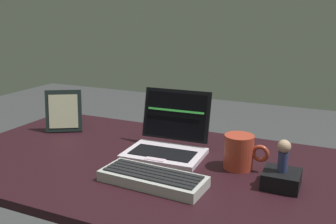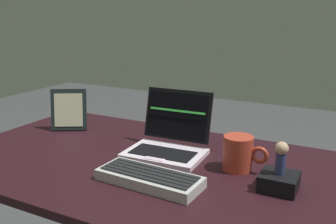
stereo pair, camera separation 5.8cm
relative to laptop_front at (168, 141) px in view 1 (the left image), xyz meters
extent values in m
cube|color=black|center=(-0.01, -0.10, -0.05)|extent=(1.35, 0.75, 0.03)
cylinder|color=black|center=(-0.63, 0.22, -0.42)|extent=(0.05, 0.05, 0.71)
cube|color=silver|center=(0.00, -0.03, -0.03)|extent=(0.26, 0.19, 0.02)
cube|color=black|center=(0.00, -0.05, -0.03)|extent=(0.21, 0.11, 0.00)
cube|color=silver|center=(0.00, -0.10, -0.03)|extent=(0.07, 0.03, 0.00)
cube|color=black|center=(0.00, 0.07, 0.07)|extent=(0.24, 0.06, 0.17)
cube|color=black|center=(0.00, 0.07, 0.07)|extent=(0.22, 0.05, 0.15)
cube|color=#4CF259|center=(0.00, 0.07, 0.09)|extent=(0.21, 0.01, 0.01)
cube|color=#B9BBB7|center=(0.06, -0.23, -0.03)|extent=(0.30, 0.13, 0.03)
cube|color=black|center=(0.06, -0.27, -0.01)|extent=(0.27, 0.03, 0.00)
cube|color=black|center=(0.06, -0.25, -0.01)|extent=(0.27, 0.03, 0.00)
cube|color=black|center=(0.06, -0.23, -0.01)|extent=(0.27, 0.03, 0.00)
cube|color=black|center=(0.06, -0.21, -0.01)|extent=(0.27, 0.03, 0.00)
cube|color=black|center=(0.06, -0.19, -0.01)|extent=(0.27, 0.03, 0.00)
cube|color=black|center=(-0.47, 0.05, 0.04)|extent=(0.14, 0.11, 0.16)
cube|color=beige|center=(-0.47, 0.04, 0.04)|extent=(0.11, 0.08, 0.13)
cube|color=black|center=(-0.49, 0.07, -0.03)|extent=(0.02, 0.02, 0.03)
cube|color=black|center=(0.39, -0.10, -0.02)|extent=(0.10, 0.10, 0.05)
cylinder|color=navy|center=(0.39, -0.10, 0.03)|extent=(0.03, 0.03, 0.06)
sphere|color=tan|center=(0.39, -0.10, 0.08)|extent=(0.04, 0.04, 0.04)
cylinder|color=#B73D2A|center=(0.25, -0.02, 0.01)|extent=(0.09, 0.09, 0.10)
torus|color=#B73D2A|center=(0.31, -0.02, 0.02)|extent=(0.05, 0.01, 0.05)
camera|label=1|loc=(0.50, -1.08, 0.42)|focal=40.22mm
camera|label=2|loc=(0.55, -1.05, 0.42)|focal=40.22mm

